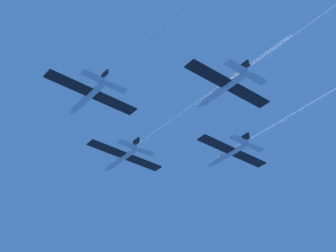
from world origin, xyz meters
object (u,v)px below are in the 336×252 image
(jet_left_wing, at_px, (134,54))
(jet_right_wing, at_px, (284,122))
(jet_slot, at_px, (294,39))
(jet_lead, at_px, (167,126))

(jet_left_wing, distance_m, jet_right_wing, 38.08)
(jet_slot, bearing_deg, jet_lead, 88.45)
(jet_slot, bearing_deg, jet_left_wing, 131.00)
(jet_left_wing, relative_size, jet_right_wing, 0.96)
(jet_lead, bearing_deg, jet_slot, -91.55)
(jet_lead, relative_size, jet_right_wing, 1.03)
(jet_right_wing, bearing_deg, jet_lead, 135.73)
(jet_right_wing, bearing_deg, jet_left_wing, 175.87)
(jet_slot, bearing_deg, jet_right_wing, 44.23)
(jet_lead, relative_size, jet_left_wing, 1.07)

